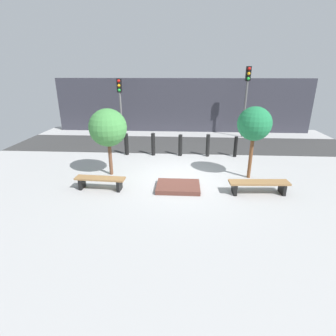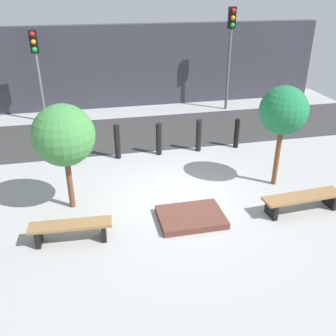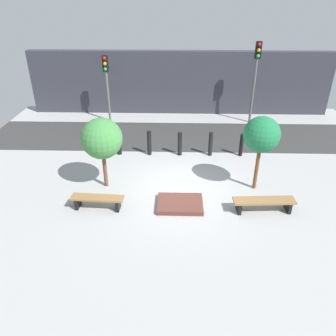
% 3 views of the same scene
% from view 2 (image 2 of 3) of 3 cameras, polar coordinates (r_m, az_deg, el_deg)
% --- Properties ---
extents(ground_plane, '(18.00, 18.00, 0.00)m').
position_cam_2_polar(ground_plane, '(9.36, 1.91, -4.63)').
color(ground_plane, '#A1A1A1').
extents(road_strip, '(18.00, 3.44, 0.01)m').
position_cam_2_polar(road_strip, '(13.53, -3.02, 5.52)').
color(road_strip, '#333333').
rests_on(road_strip, ground).
extents(building_facade, '(16.20, 0.50, 3.34)m').
position_cam_2_polar(building_facade, '(16.39, -5.30, 15.22)').
color(building_facade, '#33333D').
rests_on(building_facade, ground).
extents(bench_left, '(1.69, 0.48, 0.43)m').
position_cam_2_polar(bench_left, '(8.02, -14.58, -8.90)').
color(bench_left, black).
rests_on(bench_left, ground).
extents(bench_right, '(1.95, 0.55, 0.42)m').
position_cam_2_polar(bench_right, '(9.25, 19.77, -4.54)').
color(bench_right, black).
rests_on(bench_right, ground).
extents(planter_bed, '(1.46, 1.09, 0.15)m').
position_cam_2_polar(planter_bed, '(8.54, 3.52, -7.46)').
color(planter_bed, brown).
rests_on(planter_bed, ground).
extents(tree_behind_left_bench, '(1.38, 1.38, 2.52)m').
position_cam_2_polar(tree_behind_left_bench, '(8.53, -15.62, 4.77)').
color(tree_behind_left_bench, brown).
rests_on(tree_behind_left_bench, ground).
extents(tree_behind_right_bench, '(1.19, 1.19, 2.63)m').
position_cam_2_polar(tree_behind_right_bench, '(9.65, 17.21, 8.30)').
color(tree_behind_right_bench, brown).
rests_on(tree_behind_right_bench, ground).
extents(bollard_far_left, '(0.19, 0.19, 1.02)m').
position_cam_2_polar(bollard_far_left, '(11.37, -14.15, 3.27)').
color(bollard_far_left, black).
rests_on(bollard_far_left, ground).
extents(bollard_left, '(0.18, 0.18, 1.06)m').
position_cam_2_polar(bollard_left, '(11.38, -7.74, 3.98)').
color(bollard_left, black).
rests_on(bollard_left, ground).
extents(bollard_center, '(0.18, 0.18, 1.01)m').
position_cam_2_polar(bollard_center, '(11.54, -1.41, 4.42)').
color(bollard_center, black).
rests_on(bollard_center, ground).
extents(bollard_right, '(0.17, 0.17, 1.03)m').
position_cam_2_polar(bollard_right, '(11.83, 4.68, 4.97)').
color(bollard_right, black).
rests_on(bollard_right, ground).
extents(bollard_far_right, '(0.16, 0.16, 0.96)m').
position_cam_2_polar(bollard_far_right, '(12.26, 10.42, 5.21)').
color(bollard_far_right, black).
rests_on(bollard_far_right, ground).
extents(traffic_light_west, '(0.28, 0.27, 3.35)m').
position_cam_2_polar(traffic_light_west, '(14.79, -19.42, 15.27)').
color(traffic_light_west, '#606060').
rests_on(traffic_light_west, ground).
extents(traffic_light_mid_west, '(0.28, 0.27, 4.01)m').
position_cam_2_polar(traffic_light_mid_west, '(15.71, 9.49, 18.51)').
color(traffic_light_mid_west, '#585858').
rests_on(traffic_light_mid_west, ground).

